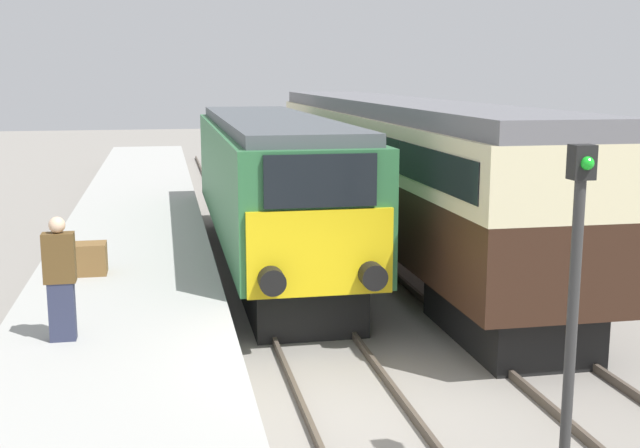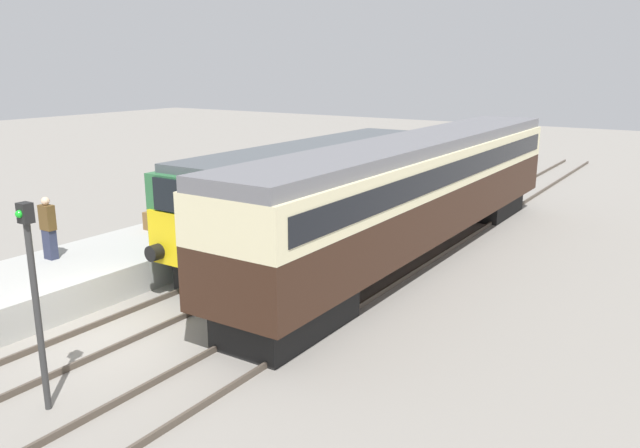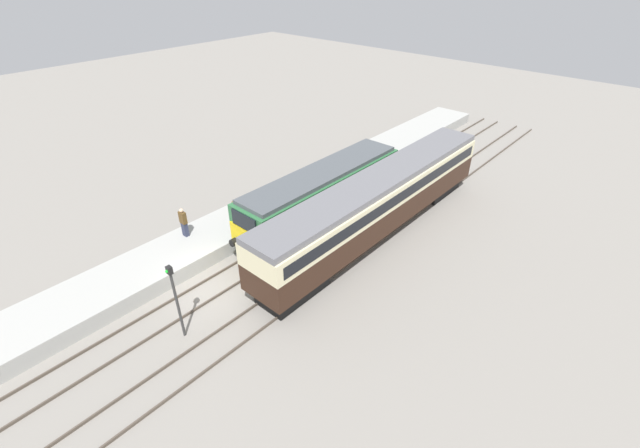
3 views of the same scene
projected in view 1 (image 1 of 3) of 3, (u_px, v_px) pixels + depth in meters
ground_plane at (354, 411)px, 11.27m from camera, size 120.00×120.00×0.00m
platform_left at (132, 262)px, 18.28m from camera, size 3.50×50.00×0.90m
rails_near_track at (296, 307)px, 16.08m from camera, size 1.51×60.00×0.14m
rails_far_track at (457, 298)px, 16.73m from camera, size 1.50×60.00×0.14m
locomotive at (271, 185)px, 19.25m from camera, size 2.70×12.80×3.68m
passenger_carriage at (393, 160)px, 21.00m from camera, size 2.75×19.09×4.02m
person_on_platform at (60, 279)px, 11.38m from camera, size 0.44×0.26×1.80m
signal_post at (574, 297)px, 8.48m from camera, size 0.24×0.28×3.96m
luggage_crate at (88, 259)px, 15.29m from camera, size 0.70×0.56×0.60m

